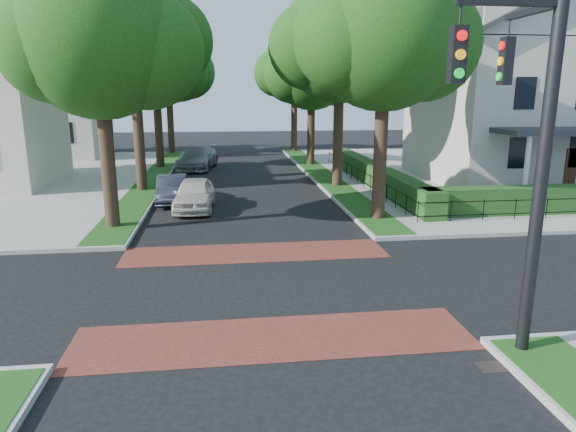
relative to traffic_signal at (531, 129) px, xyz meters
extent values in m
plane|color=black|center=(-4.89, 4.41, -4.71)|extent=(120.00, 120.00, 0.00)
cube|color=gray|center=(14.61, 23.41, -4.63)|extent=(30.00, 30.00, 0.15)
cube|color=maroon|center=(-4.89, 7.61, -4.70)|extent=(9.00, 2.20, 0.01)
cube|color=maroon|center=(-4.89, 1.21, -4.70)|extent=(9.00, 2.20, 0.01)
cube|color=black|center=(-0.59, -0.59, -4.70)|extent=(0.65, 0.45, 0.01)
cube|color=#184012|center=(0.51, 23.51, -4.55)|extent=(1.60, 29.80, 0.02)
cube|color=#184012|center=(-10.29, 23.51, -4.55)|extent=(1.60, 29.80, 0.02)
cylinder|color=black|center=(0.61, 11.41, -0.88)|extent=(0.56, 0.56, 7.35)
sphere|color=#1B380F|center=(0.61, 11.41, 3.00)|extent=(6.20, 6.20, 6.20)
sphere|color=#1B380F|center=(2.32, 11.71, 2.60)|extent=(4.65, 4.65, 4.65)
sphere|color=#1B380F|center=(-0.94, 11.21, 2.70)|extent=(4.34, 4.34, 4.34)
sphere|color=#1B380F|center=(0.71, 12.96, 3.50)|extent=(4.03, 4.03, 4.03)
cylinder|color=black|center=(0.61, 19.41, -0.71)|extent=(0.56, 0.56, 7.70)
sphere|color=#1B380F|center=(0.61, 19.41, 3.36)|extent=(6.60, 6.60, 6.60)
sphere|color=#1B380F|center=(2.43, 19.71, 2.96)|extent=(4.95, 4.95, 4.95)
sphere|color=#1B380F|center=(-1.04, 19.21, 3.06)|extent=(4.62, 4.62, 4.62)
sphere|color=#1B380F|center=(0.71, 21.06, 3.86)|extent=(4.29, 4.29, 4.29)
cylinder|color=black|center=(0.61, 28.41, -1.23)|extent=(0.56, 0.56, 6.65)
sphere|color=#1B380F|center=(0.61, 28.41, 2.28)|extent=(5.80, 5.80, 5.80)
sphere|color=#1B380F|center=(2.21, 28.71, 1.88)|extent=(4.35, 4.35, 4.35)
sphere|color=#1B380F|center=(-0.84, 28.21, 1.98)|extent=(4.06, 4.06, 4.06)
sphere|color=#1B380F|center=(0.71, 29.86, 2.78)|extent=(3.77, 3.77, 3.77)
cylinder|color=black|center=(0.61, 37.41, -1.06)|extent=(0.56, 0.56, 7.00)
sphere|color=#1B380F|center=(0.61, 37.41, 2.64)|extent=(6.00, 6.00, 6.00)
sphere|color=#1B380F|center=(2.26, 37.71, 2.24)|extent=(4.50, 4.50, 4.50)
sphere|color=#1B380F|center=(-0.89, 37.21, 2.34)|extent=(4.20, 4.20, 4.20)
sphere|color=#1B380F|center=(0.71, 38.91, 3.14)|extent=(3.90, 3.90, 3.90)
cylinder|color=black|center=(-10.39, 11.41, -1.06)|extent=(0.56, 0.56, 7.00)
sphere|color=#1B380F|center=(-10.39, 11.41, 2.64)|extent=(6.00, 6.00, 6.00)
sphere|color=#1B380F|center=(-8.74, 11.71, 2.24)|extent=(4.50, 4.50, 4.50)
sphere|color=#1B380F|center=(-11.89, 11.21, 2.34)|extent=(4.20, 4.20, 4.20)
sphere|color=#1B380F|center=(-10.29, 12.91, 3.14)|extent=(3.90, 3.90, 3.90)
cylinder|color=black|center=(-10.39, 19.41, -0.53)|extent=(0.56, 0.56, 8.05)
sphere|color=#1B380F|center=(-10.39, 19.41, 3.72)|extent=(6.40, 6.40, 6.40)
sphere|color=#1B380F|center=(-8.63, 19.71, 3.32)|extent=(4.80, 4.80, 4.80)
sphere|color=#1B380F|center=(-11.99, 19.21, 3.42)|extent=(4.48, 4.48, 4.48)
sphere|color=#1B380F|center=(-10.29, 21.01, 4.22)|extent=(4.16, 4.16, 4.16)
cylinder|color=black|center=(-10.39, 28.41, -1.13)|extent=(0.56, 0.56, 6.86)
sphere|color=#1B380F|center=(-10.39, 28.41, 2.50)|extent=(5.60, 5.60, 5.60)
sphere|color=#1B380F|center=(-8.85, 28.71, 2.10)|extent=(4.20, 4.20, 4.20)
sphere|color=#1B380F|center=(-11.79, 28.21, 2.20)|extent=(3.92, 3.92, 3.92)
sphere|color=#1B380F|center=(-10.29, 29.81, 3.00)|extent=(3.64, 3.64, 3.64)
cylinder|color=black|center=(-10.39, 37.41, -0.99)|extent=(0.56, 0.56, 7.14)
sphere|color=#1B380F|center=(-10.39, 37.41, 2.79)|extent=(6.20, 6.20, 6.20)
sphere|color=#1B380F|center=(-8.68, 37.71, 2.39)|extent=(4.65, 4.65, 4.65)
sphere|color=#1B380F|center=(-11.94, 37.21, 2.49)|extent=(4.34, 4.34, 4.34)
sphere|color=#1B380F|center=(-10.29, 38.96, 3.29)|extent=(4.03, 4.03, 4.03)
cube|color=#1A4718|center=(2.81, 19.41, -3.96)|extent=(1.00, 18.00, 1.20)
cube|color=beige|center=(12.61, 20.41, -0.56)|extent=(12.00, 10.00, 8.00)
cylinder|color=white|center=(8.41, 13.26, -2.71)|extent=(0.24, 0.24, 3.00)
cube|color=beige|center=(-20.39, 36.41, -1.31)|extent=(9.00, 8.00, 6.50)
cube|color=maroon|center=(-17.69, 34.81, 3.76)|extent=(0.80, 0.80, 3.64)
cylinder|color=black|center=(0.21, -0.19, -0.56)|extent=(0.26, 0.26, 8.00)
cube|color=black|center=(-0.79, -0.19, 2.24)|extent=(2.00, 0.12, 0.12)
cube|color=black|center=(0.21, 0.71, 2.24)|extent=(0.12, 1.80, 0.12)
cube|color=black|center=(-1.69, -0.19, 1.34)|extent=(0.28, 0.22, 1.00)
cylinder|color=red|center=(-1.69, -0.32, 1.66)|extent=(0.18, 0.05, 0.18)
cylinder|color=orange|center=(-1.69, -0.32, 1.34)|extent=(0.18, 0.05, 0.18)
cylinder|color=#0CB226|center=(-1.69, -0.32, 1.02)|extent=(0.18, 0.05, 0.18)
cube|color=black|center=(0.21, 1.51, 1.34)|extent=(0.22, 0.28, 1.00)
cylinder|color=red|center=(0.08, 1.51, 1.66)|extent=(0.05, 0.18, 0.18)
cylinder|color=orange|center=(0.08, 1.51, 1.34)|extent=(0.05, 0.18, 0.18)
cylinder|color=#0CB226|center=(0.08, 1.51, 1.02)|extent=(0.05, 0.18, 0.18)
imported|color=beige|center=(-7.29, 14.67, -3.96)|extent=(1.96, 4.44, 1.48)
imported|color=#1F222F|center=(-8.49, 16.57, -4.04)|extent=(1.59, 4.11, 1.34)
imported|color=slate|center=(-7.71, 28.06, -3.89)|extent=(3.15, 5.90, 1.63)
camera|label=1|loc=(-5.92, -9.33, 0.70)|focal=32.00mm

